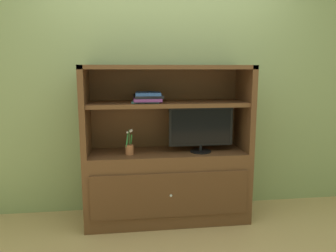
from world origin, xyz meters
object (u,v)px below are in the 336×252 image
media_console (167,170)px  magazine_stack (148,97)px  tv_monitor (201,129)px  potted_plant (129,148)px

media_console → magazine_stack: 0.72m
tv_monitor → magazine_stack: magazine_stack is taller
potted_plant → magazine_stack: bearing=20.6°
potted_plant → magazine_stack: size_ratio=0.72×
media_console → tv_monitor: 0.51m
potted_plant → media_console: bearing=11.2°
tv_monitor → magazine_stack: (-0.48, 0.06, 0.29)m
potted_plant → magazine_stack: magazine_stack is taller
media_console → potted_plant: 0.43m
media_console → potted_plant: (-0.35, -0.07, 0.25)m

